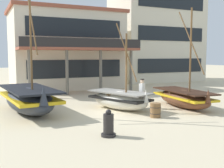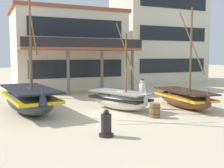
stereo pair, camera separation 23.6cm
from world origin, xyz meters
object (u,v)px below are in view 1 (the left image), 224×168
object	(u,v)px
fishing_boat_near_left	(120,99)
harbor_building_main	(66,49)
fishing_boat_far_right	(184,98)
capstan_winch	(108,125)
harbor_building_annex	(156,36)
wooden_barrel	(155,110)
fisherman_by_hull	(142,94)
fishing_boat_centre_large	(29,99)

from	to	relation	value
fishing_boat_near_left	harbor_building_main	bearing A→B (deg)	88.33
fishing_boat_far_right	capstan_winch	size ratio (longest dim) A/B	5.49
fishing_boat_near_left	harbor_building_annex	size ratio (longest dim) A/B	0.45
harbor_building_main	wooden_barrel	bearing A→B (deg)	-88.78
capstan_winch	harbor_building_main	distance (m)	17.09
harbor_building_annex	capstan_winch	bearing A→B (deg)	-128.27
fishing_boat_far_right	harbor_building_main	bearing A→B (deg)	104.07
harbor_building_main	harbor_building_annex	xyz separation A→B (m)	(11.78, 2.34, 1.76)
fishing_boat_near_left	fishing_boat_far_right	size ratio (longest dim) A/B	0.85
fishing_boat_near_left	capstan_winch	size ratio (longest dim) A/B	4.68
capstan_winch	fishing_boat_near_left	bearing A→B (deg)	58.42
fisherman_by_hull	harbor_building_annex	distance (m)	18.69
harbor_building_annex	fishing_boat_centre_large	bearing A→B (deg)	-142.00
fishing_boat_centre_large	capstan_winch	world-z (taller)	fishing_boat_centre_large
fishing_boat_far_right	capstan_winch	world-z (taller)	fishing_boat_far_right
fishing_boat_centre_large	wooden_barrel	distance (m)	6.57
fishing_boat_far_right	fisherman_by_hull	bearing A→B (deg)	159.60
fishing_boat_centre_large	fishing_boat_far_right	distance (m)	8.66
fishing_boat_near_left	wooden_barrel	world-z (taller)	fishing_boat_near_left
fishing_boat_near_left	harbor_building_main	world-z (taller)	harbor_building_main
fishing_boat_centre_large	fishing_boat_near_left	bearing A→B (deg)	-14.50
fisherman_by_hull	harbor_building_main	distance (m)	12.57
fishing_boat_far_right	fisherman_by_hull	world-z (taller)	fishing_boat_far_right
fishing_boat_centre_large	fisherman_by_hull	bearing A→B (deg)	-13.04
fishing_boat_far_right	fisherman_by_hull	xyz separation A→B (m)	(-2.31, 0.86, 0.26)
fisherman_by_hull	harbor_building_annex	world-z (taller)	harbor_building_annex
fisherman_by_hull	capstan_winch	world-z (taller)	fisherman_by_hull
fishing_boat_far_right	harbor_building_main	size ratio (longest dim) A/B	0.55
fishing_boat_centre_large	fisherman_by_hull	size ratio (longest dim) A/B	4.45
wooden_barrel	fishing_boat_near_left	bearing A→B (deg)	104.72
fishing_boat_near_left	fisherman_by_hull	bearing A→B (deg)	-7.68
fishing_boat_near_left	capstan_winch	bearing A→B (deg)	-121.58
wooden_barrel	fisherman_by_hull	bearing A→B (deg)	74.19
capstan_winch	harbor_building_annex	xyz separation A→B (m)	(14.87, 18.85, 4.93)
fishing_boat_far_right	wooden_barrel	world-z (taller)	fishing_boat_far_right
fishing_boat_near_left	fishing_boat_centre_large	size ratio (longest dim) A/B	0.64
fishing_boat_near_left	fisherman_by_hull	world-z (taller)	fishing_boat_near_left
capstan_winch	harbor_building_main	world-z (taller)	harbor_building_main
wooden_barrel	harbor_building_main	bearing A→B (deg)	91.22
harbor_building_main	harbor_building_annex	world-z (taller)	harbor_building_annex
wooden_barrel	harbor_building_main	size ratio (longest dim) A/B	0.07
capstan_winch	fishing_boat_centre_large	bearing A→B (deg)	109.26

